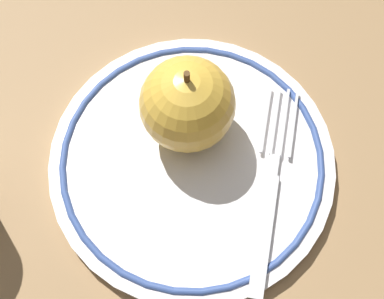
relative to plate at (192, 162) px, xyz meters
The scene contains 4 objects.
ground_plane 0.03m from the plate, 134.14° to the right, with size 2.00×2.00×0.00m, color #95724A.
plate is the anchor object (origin of this frame).
apple_red_whole 0.06m from the plate, 131.92° to the left, with size 0.08×0.08×0.09m.
fork 0.07m from the plate, ahead, with size 0.08×0.18×0.00m.
Camera 1 is at (0.10, -0.12, 0.43)m, focal length 50.00 mm.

